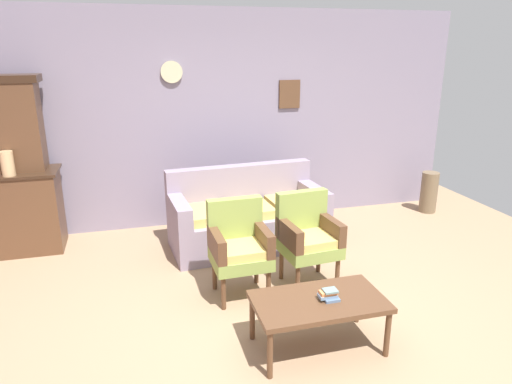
# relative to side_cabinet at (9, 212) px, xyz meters

# --- Properties ---
(ground_plane) EXTENTS (7.68, 7.68, 0.00)m
(ground_plane) POSITION_rel_side_cabinet_xyz_m (2.52, -2.25, -0.47)
(ground_plane) COLOR #997A5B
(wall_back_with_decor) EXTENTS (6.40, 0.09, 2.70)m
(wall_back_with_decor) POSITION_rel_side_cabinet_xyz_m (2.52, 0.38, 0.89)
(wall_back_with_decor) COLOR gray
(wall_back_with_decor) RESTS_ON ground
(side_cabinet) EXTENTS (1.16, 0.55, 0.93)m
(side_cabinet) POSITION_rel_side_cabinet_xyz_m (0.00, 0.00, 0.00)
(side_cabinet) COLOR brown
(side_cabinet) RESTS_ON ground
(vase_on_cabinet) EXTENTS (0.13, 0.13, 0.27)m
(vase_on_cabinet) POSITION_rel_side_cabinet_xyz_m (0.11, -0.17, 0.60)
(vase_on_cabinet) COLOR tan
(vase_on_cabinet) RESTS_ON side_cabinet
(floral_couch) EXTENTS (1.82, 0.93, 0.90)m
(floral_couch) POSITION_rel_side_cabinet_xyz_m (2.63, -0.53, -0.14)
(floral_couch) COLOR gray
(floral_couch) RESTS_ON ground
(armchair_row_middle) EXTENTS (0.53, 0.50, 0.90)m
(armchair_row_middle) POSITION_rel_side_cabinet_xyz_m (2.27, -1.62, 0.03)
(armchair_row_middle) COLOR #849947
(armchair_row_middle) RESTS_ON ground
(armchair_near_cabinet) EXTENTS (0.56, 0.54, 0.90)m
(armchair_near_cabinet) POSITION_rel_side_cabinet_xyz_m (2.97, -1.57, 0.03)
(armchair_near_cabinet) COLOR #849947
(armchair_near_cabinet) RESTS_ON ground
(coffee_table) EXTENTS (1.00, 0.56, 0.42)m
(coffee_table) POSITION_rel_side_cabinet_xyz_m (2.66, -2.59, -0.09)
(coffee_table) COLOR brown
(coffee_table) RESTS_ON ground
(book_stack_on_table) EXTENTS (0.15, 0.10, 0.09)m
(book_stack_on_table) POSITION_rel_side_cabinet_xyz_m (2.73, -2.62, -0.00)
(book_stack_on_table) COLOR slate
(book_stack_on_table) RESTS_ON coffee_table
(floor_vase_by_wall) EXTENTS (0.23, 0.23, 0.57)m
(floor_vase_by_wall) POSITION_rel_side_cabinet_xyz_m (5.37, -0.10, -0.18)
(floor_vase_by_wall) COLOR brown
(floor_vase_by_wall) RESTS_ON ground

